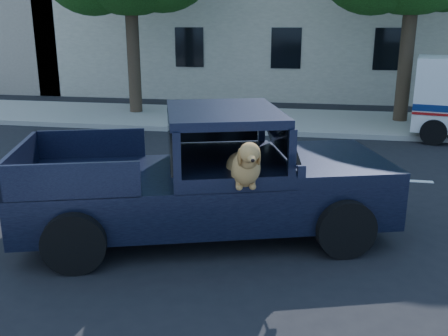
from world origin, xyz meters
name	(u,v)px	position (x,y,z in m)	size (l,w,h in m)	color
ground	(165,230)	(0.00, 0.00, 0.00)	(120.00, 120.00, 0.00)	black
far_sidewalk	(246,119)	(0.00, 9.20, 0.07)	(60.00, 4.00, 0.15)	gray
lane_stripes	(299,175)	(2.00, 3.40, 0.01)	(21.60, 0.14, 0.01)	silver
pickup_truck	(201,193)	(0.61, -0.02, 0.67)	(5.93, 3.73, 1.98)	black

